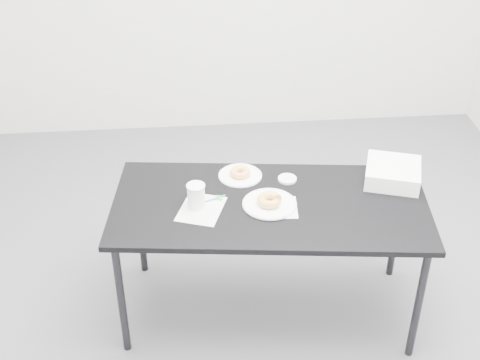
{
  "coord_description": "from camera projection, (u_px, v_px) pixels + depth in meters",
  "views": [
    {
      "loc": [
        -0.27,
        -2.66,
        2.55
      ],
      "look_at": [
        -0.03,
        0.02,
        0.77
      ],
      "focal_mm": 50.0,
      "sensor_mm": 36.0,
      "label": 1
    }
  ],
  "objects": [
    {
      "name": "floor",
      "position": [
        247.0,
        300.0,
        3.64
      ],
      "size": [
        4.0,
        4.0,
        0.0
      ],
      "primitive_type": "plane",
      "color": "#535359",
      "rests_on": "ground"
    },
    {
      "name": "cup_lid",
      "position": [
        287.0,
        179.0,
        3.37
      ],
      "size": [
        0.09,
        0.09,
        0.01
      ],
      "primitive_type": "cylinder",
      "color": "white",
      "rests_on": "table"
    },
    {
      "name": "logo_patch",
      "position": [
        219.0,
        198.0,
        3.24
      ],
      "size": [
        0.05,
        0.05,
        0.0
      ],
      "primitive_type": "cube",
      "rotation": [
        0.0,
        0.0,
        -0.34
      ],
      "color": "#38912A",
      "rests_on": "scorecard"
    },
    {
      "name": "napkin",
      "position": [
        278.0,
        207.0,
        3.17
      ],
      "size": [
        0.19,
        0.19,
        0.0
      ],
      "primitive_type": "cube",
      "rotation": [
        0.0,
        0.0,
        -0.08
      ],
      "color": "white",
      "rests_on": "table"
    },
    {
      "name": "table",
      "position": [
        270.0,
        212.0,
        3.24
      ],
      "size": [
        1.59,
        0.88,
        0.69
      ],
      "rotation": [
        0.0,
        0.0,
        -0.11
      ],
      "color": "black",
      "rests_on": "floor"
    },
    {
      "name": "plate_near",
      "position": [
        270.0,
        204.0,
        3.19
      ],
      "size": [
        0.26,
        0.26,
        0.01
      ],
      "primitive_type": "cylinder",
      "color": "white",
      "rests_on": "napkin"
    },
    {
      "name": "pen",
      "position": [
        215.0,
        199.0,
        3.23
      ],
      "size": [
        0.11,
        0.05,
        0.01
      ],
      "primitive_type": "cylinder",
      "rotation": [
        0.0,
        1.57,
        0.41
      ],
      "color": "#0C8687",
      "rests_on": "scorecard"
    },
    {
      "name": "scorecard",
      "position": [
        201.0,
        209.0,
        3.16
      ],
      "size": [
        0.26,
        0.29,
        0.0
      ],
      "primitive_type": "cube",
      "rotation": [
        0.0,
        0.0,
        -0.34
      ],
      "color": "white",
      "rests_on": "table"
    },
    {
      "name": "donut_near",
      "position": [
        270.0,
        200.0,
        3.18
      ],
      "size": [
        0.15,
        0.15,
        0.04
      ],
      "primitive_type": "torus",
      "rotation": [
        0.0,
        0.0,
        -0.22
      ],
      "color": "gold",
      "rests_on": "plate_near"
    },
    {
      "name": "plate_far",
      "position": [
        240.0,
        175.0,
        3.4
      ],
      "size": [
        0.22,
        0.22,
        0.01
      ],
      "primitive_type": "cylinder",
      "color": "white",
      "rests_on": "table"
    },
    {
      "name": "donut_far",
      "position": [
        240.0,
        172.0,
        3.39
      ],
      "size": [
        0.14,
        0.14,
        0.03
      ],
      "primitive_type": "torus",
      "rotation": [
        0.0,
        0.0,
        -0.38
      ],
      "color": "gold",
      "rests_on": "plate_far"
    },
    {
      "name": "bakery_box",
      "position": [
        393.0,
        173.0,
        3.35
      ],
      "size": [
        0.33,
        0.33,
        0.09
      ],
      "primitive_type": "cube",
      "rotation": [
        0.0,
        0.0,
        -0.31
      ],
      "color": "white",
      "rests_on": "table"
    },
    {
      "name": "coffee_cup",
      "position": [
        196.0,
        196.0,
        3.15
      ],
      "size": [
        0.08,
        0.08,
        0.12
      ],
      "primitive_type": "cylinder",
      "color": "white",
      "rests_on": "table"
    }
  ]
}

